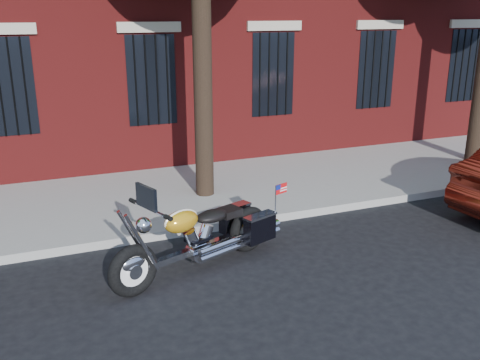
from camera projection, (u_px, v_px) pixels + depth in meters
name	position (u px, v px, depth m)	size (l,w,h in m)	color
ground	(234.00, 265.00, 8.12)	(120.00, 120.00, 0.00)	black
curb	(206.00, 227.00, 9.32)	(40.00, 0.16, 0.15)	gray
sidewalk	(177.00, 195.00, 10.98)	(40.00, 3.60, 0.15)	gray
motorcycle	(204.00, 237.00, 7.85)	(2.94, 1.47, 1.50)	black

